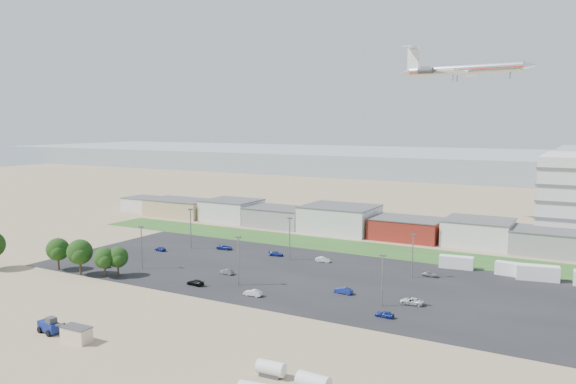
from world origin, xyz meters
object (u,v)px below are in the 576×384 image
Objects in this scene: parked_car_8 at (430,274)px; parked_car_13 at (253,293)px; parked_car_1 at (343,290)px; parked_car_2 at (384,314)px; parked_car_3 at (195,282)px; parked_car_10 at (104,265)px; storage_tank_nw at (271,368)px; parked_car_6 at (276,254)px; telehandler at (49,325)px; parked_car_0 at (412,301)px; parked_car_4 at (227,272)px; parked_car_11 at (323,259)px; parked_car_5 at (160,249)px; portable_shed at (76,334)px; parked_car_9 at (225,247)px; box_trailer_a at (456,262)px.

parked_car_13 is (-26.93, -31.08, 0.02)m from parked_car_8.
parked_car_1 is 15.04m from parked_car_2.
parked_car_8 is 41.12m from parked_car_13.
parked_car_3 is 28.54m from parked_car_10.
storage_tank_nw reaches higher than parked_car_6.
parked_car_0 is (47.33, 42.99, -0.78)m from telehandler.
parked_car_2 is at bearing 81.04° from parked_car_4.
parked_car_13 reaches higher than parked_car_10.
parked_car_5 is at bearing 95.70° from parked_car_11.
parked_car_3 is at bearing -89.06° from parked_car_10.
storage_tank_nw is at bearing 54.54° from parked_car_3.
storage_tank_nw is at bearing 59.04° from parked_car_5.
portable_shed is at bearing 150.65° from parked_car_8.
parked_car_3 is at bearing -65.14° from parked_car_1.
parked_car_5 is 17.14m from parked_car_9.
telehandler is 1.74× the size of parked_car_1.
parked_car_0 reaches higher than parked_car_6.
telehandler reaches higher than parked_car_0.
parked_car_3 is at bearing 146.91° from parked_car_11.
parked_car_13 is (-29.01, -10.13, 0.01)m from parked_car_0.
parked_car_9 is at bearing 83.12° from parked_car_11.
parked_car_1 is 48.87m from parked_car_9.
parked_car_10 is 52.65m from parked_car_11.
telehandler is 56.40m from parked_car_2.
parked_car_1 is at bearing 59.92° from telehandler.
parked_car_3 is at bearing 169.21° from parked_car_6.
parked_car_0 is at bearing 107.77° from parked_car_13.
parked_car_10 is at bearing 114.19° from parked_car_8.
parked_car_2 is 50.32m from parked_car_6.
parked_car_2 is 26.89m from parked_car_13.
parked_car_2 is at bearing 94.39° from parked_car_3.
parked_car_9 is at bearing -108.98° from parked_car_1.
parked_car_5 is 0.92× the size of parked_car_11.
parked_car_4 reaches higher than parked_car_2.
parked_car_2 is (11.86, -9.25, -0.06)m from parked_car_1.
parked_car_2 is (-3.48, -40.46, -0.87)m from box_trailer_a.
parked_car_10 is (-70.00, 0.88, -0.02)m from parked_car_2.
parked_car_5 is at bearing -94.33° from parked_car_1.
parked_car_11 is at bearing -126.09° from parked_car_0.
parked_car_6 is (-28.09, 21.33, -0.07)m from parked_car_1.
parked_car_10 is (-58.14, -8.37, -0.08)m from parked_car_1.
parked_car_0 is 72.95m from parked_car_5.
box_trailer_a is at bearing -85.61° from parked_car_9.
parked_car_0 is 1.17× the size of parked_car_10.
parked_car_8 is (-3.42, -10.24, -0.83)m from box_trailer_a.
storage_tank_nw is at bearing 15.76° from parked_car_1.
parked_car_1 is 58.74m from parked_car_10.
box_trailer_a reaches higher than portable_shed.
parked_car_11 is (14.17, 20.90, 0.02)m from parked_car_4.
parked_car_9 is (-15.16, 20.50, 0.01)m from parked_car_4.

